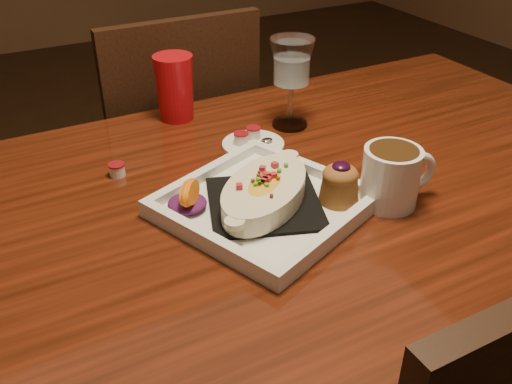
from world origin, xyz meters
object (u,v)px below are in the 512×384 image
chair_far (174,159)px  saucer (252,143)px  goblet (292,67)px  plate (270,197)px  coffee_mug (393,174)px  table (291,234)px  red_tumbler (175,88)px

chair_far → saucer: size_ratio=7.43×
goblet → saucer: 0.18m
plate → coffee_mug: 0.21m
table → coffee_mug: size_ratio=10.97×
chair_far → red_tumbler: bearing=74.4°
chair_far → goblet: 0.56m
chair_far → coffee_mug: 0.81m
goblet → plate: bearing=-126.5°
chair_far → saucer: 0.51m
table → plate: plate is taller
chair_far → saucer: bearing=91.6°
saucer → red_tumbler: 0.23m
red_tumbler → table: bearing=-79.7°
plate → red_tumbler: (-0.00, 0.42, 0.04)m
plate → saucer: (0.08, 0.22, -0.02)m
chair_far → plate: 0.72m
chair_far → red_tumbler: chair_far is taller
chair_far → goblet: (0.13, -0.40, 0.37)m
red_tumbler → chair_far: bearing=74.4°
plate → coffee_mug: coffee_mug is taller
coffee_mug → saucer: (-0.11, 0.29, -0.05)m
plate → goblet: (0.20, 0.27, 0.11)m
chair_far → plate: (-0.07, -0.67, 0.27)m
chair_far → goblet: goblet is taller
table → red_tumbler: (-0.07, 0.38, 0.17)m
table → coffee_mug: coffee_mug is taller
table → coffee_mug: (0.12, -0.11, 0.15)m
coffee_mug → chair_far: bearing=106.8°
saucer → red_tumbler: red_tumbler is taller
table → chair_far: (-0.00, 0.63, -0.15)m
table → red_tumbler: size_ratio=10.54×
goblet → saucer: bearing=-156.9°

